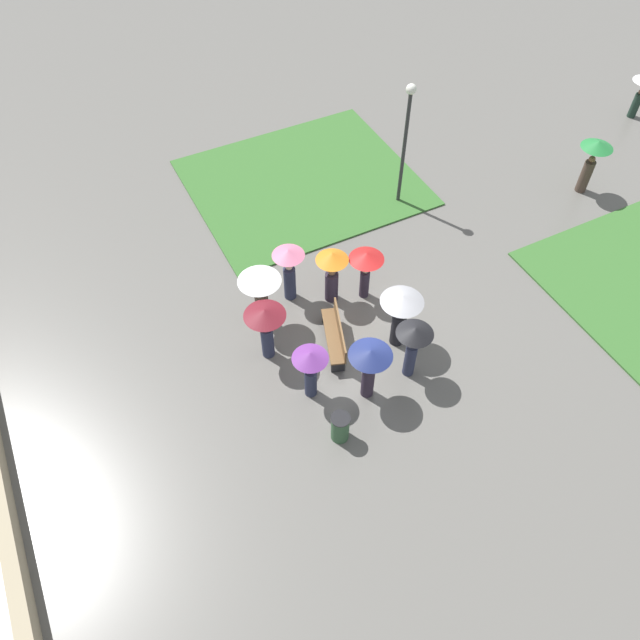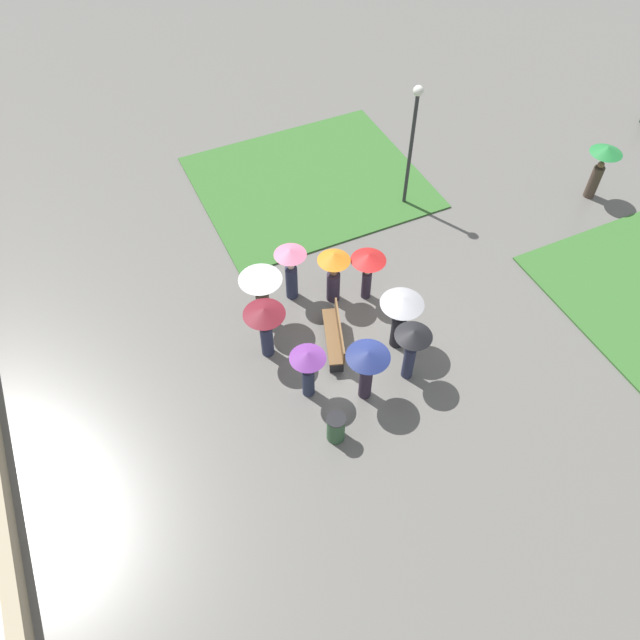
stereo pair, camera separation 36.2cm
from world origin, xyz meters
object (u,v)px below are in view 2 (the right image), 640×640
crowd_person_grey (401,312)px  crowd_person_white (261,287)px  crowd_person_purple (308,365)px  crowd_person_black (412,344)px  lamp_post (413,132)px  lone_walker_mid_plaza (602,162)px  crowd_person_orange (334,269)px  crowd_person_pink (291,266)px  trash_bin (336,428)px  crowd_person_navy (367,365)px  crowd_person_maroon (265,321)px  crowd_person_red (368,264)px  park_bench (336,335)px

crowd_person_grey → crowd_person_white: crowd_person_white is taller
crowd_person_purple → crowd_person_grey: 2.95m
crowd_person_purple → crowd_person_black: (0.60, 2.64, 0.11)m
crowd_person_purple → lamp_post: bearing=46.7°
crowd_person_grey → crowd_person_black: 1.09m
crowd_person_black → lone_walker_mid_plaza: (-3.88, 9.56, 0.05)m
crowd_person_orange → crowd_person_purple: (2.73, -2.04, -0.01)m
crowd_person_orange → crowd_person_pink: 1.23m
crowd_person_grey → trash_bin: bearing=58.4°
crowd_person_purple → crowd_person_navy: 1.48m
crowd_person_navy → crowd_person_orange: bearing=10.4°
crowd_person_maroon → crowd_person_white: bearing=108.9°
trash_bin → crowd_person_orange: (-4.23, 1.98, 0.80)m
lamp_post → crowd_person_navy: (6.36, -4.87, -1.47)m
lamp_post → crowd_person_orange: 5.32m
crowd_person_maroon → crowd_person_black: 3.85m
crowd_person_maroon → crowd_person_white: (-1.12, 0.34, 0.06)m
trash_bin → lone_walker_mid_plaza: 13.07m
crowd_person_maroon → crowd_person_navy: bearing=-17.0°
crowd_person_purple → crowd_person_black: size_ratio=0.93×
trash_bin → crowd_person_red: bearing=143.4°
crowd_person_maroon → park_bench: bearing=18.3°
crowd_person_orange → crowd_person_black: crowd_person_black is taller
crowd_person_navy → crowd_person_red: 3.50m
trash_bin → crowd_person_purple: crowd_person_purple is taller
crowd_person_red → crowd_person_black: bearing=-143.2°
crowd_person_red → lone_walker_mid_plaza: size_ratio=0.87×
lamp_post → crowd_person_black: lamp_post is taller
trash_bin → crowd_person_grey: size_ratio=0.46×
trash_bin → crowd_person_pink: size_ratio=0.46×
lamp_post → crowd_person_white: size_ratio=2.22×
crowd_person_purple → crowd_person_white: bearing=96.8°
lone_walker_mid_plaza → trash_bin: bearing=25.4°
crowd_person_grey → crowd_person_white: 3.84m
crowd_person_orange → crowd_person_grey: bearing=-124.6°
crowd_person_navy → crowd_person_black: bearing=-64.2°
crowd_person_black → lone_walker_mid_plaza: size_ratio=0.94×
crowd_person_purple → lone_walker_mid_plaza: bearing=19.1°
crowd_person_navy → lamp_post: bearing=-14.9°
crowd_person_orange → crowd_person_purple: size_ratio=1.07×
crowd_person_navy → crowd_person_red: size_ratio=1.06×
park_bench → crowd_person_navy: size_ratio=1.08×
lamp_post → trash_bin: 9.72m
park_bench → crowd_person_red: size_ratio=1.15×
crowd_person_maroon → crowd_person_navy: 2.95m
lamp_post → crowd_person_grey: 6.33m
crowd_person_purple → crowd_person_red: crowd_person_purple is taller
crowd_person_black → crowd_person_grey: bearing=7.0°
park_bench → crowd_person_black: bearing=56.7°
crowd_person_black → crowd_person_red: crowd_person_black is taller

